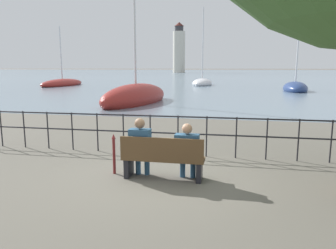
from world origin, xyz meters
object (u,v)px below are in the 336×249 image
object	(u,v)px
sailboat_2	(136,97)
harbor_lighthouse	(179,49)
park_bench	(163,159)
seated_person_right	(187,149)
seated_person_left	(140,145)
sailboat_0	(202,83)
sailboat_1	(295,88)
sailboat_3	(62,84)
closed_umbrella	(114,152)

from	to	relation	value
sailboat_2	harbor_lighthouse	size ratio (longest dim) A/B	0.56
park_bench	seated_person_right	bearing A→B (deg)	8.85
seated_person_left	sailboat_0	distance (m)	35.80
sailboat_1	harbor_lighthouse	xyz separation A→B (m)	(-28.14, 104.54, 9.24)
seated_person_left	sailboat_1	xyz separation A→B (m)	(7.82, 27.00, -0.35)
park_bench	sailboat_2	world-z (taller)	sailboat_2
seated_person_left	sailboat_3	distance (m)	36.62
sailboat_0	sailboat_2	distance (m)	22.13
park_bench	seated_person_left	xyz separation A→B (m)	(-0.49, 0.07, 0.26)
sailboat_1	harbor_lighthouse	bearing A→B (deg)	108.76
sailboat_0	sailboat_1	world-z (taller)	sailboat_1
harbor_lighthouse	seated_person_right	bearing A→B (deg)	-80.80
park_bench	closed_umbrella	bearing A→B (deg)	172.27
seated_person_right	sailboat_3	bearing A→B (deg)	122.40
sailboat_1	harbor_lighthouse	size ratio (longest dim) A/B	0.56
closed_umbrella	sailboat_2	xyz separation A→B (m)	(-3.57, 13.66, -0.10)
seated_person_right	harbor_lighthouse	world-z (taller)	harbor_lighthouse
park_bench	seated_person_right	distance (m)	0.54
seated_person_right	sailboat_0	bearing A→B (deg)	94.63
sailboat_1	sailboat_3	bearing A→B (deg)	174.44
sailboat_0	harbor_lighthouse	world-z (taller)	harbor_lighthouse
sailboat_1	sailboat_2	size ratio (longest dim) A/B	1.01
harbor_lighthouse	seated_person_left	bearing A→B (deg)	-81.22
seated_person_left	sailboat_0	world-z (taller)	sailboat_0
sailboat_3	harbor_lighthouse	distance (m)	100.62
sailboat_2	sailboat_1	bearing A→B (deg)	57.34
closed_umbrella	sailboat_1	xyz separation A→B (m)	(8.44, 26.92, -0.15)
seated_person_left	sailboat_0	xyz separation A→B (m)	(-1.92, 35.75, -0.38)
closed_umbrella	harbor_lighthouse	xyz separation A→B (m)	(-19.70, 131.46, 9.09)
park_bench	seated_person_right	xyz separation A→B (m)	(0.49, 0.08, 0.22)
park_bench	seated_person_right	world-z (taller)	seated_person_right
sailboat_1	park_bench	bearing A→B (deg)	-101.46
closed_umbrella	sailboat_1	world-z (taller)	sailboat_1
sailboat_1	seated_person_left	bearing A→B (deg)	-102.46
sailboat_2	park_bench	bearing A→B (deg)	-61.85
sailboat_0	seated_person_left	bearing A→B (deg)	-84.06
harbor_lighthouse	sailboat_1	bearing A→B (deg)	-74.94
closed_umbrella	park_bench	bearing A→B (deg)	-7.73
park_bench	seated_person_left	bearing A→B (deg)	171.34
closed_umbrella	sailboat_3	size ratio (longest dim) A/B	0.10
park_bench	sailboat_0	xyz separation A→B (m)	(-2.40, 35.82, -0.13)
seated_person_left	sailboat_2	xyz separation A→B (m)	(-4.18, 13.73, -0.30)
sailboat_0	sailboat_3	size ratio (longest dim) A/B	1.16
seated_person_left	harbor_lighthouse	world-z (taller)	harbor_lighthouse
seated_person_left	sailboat_2	bearing A→B (deg)	106.93
sailboat_3	park_bench	bearing A→B (deg)	-55.11
park_bench	sailboat_0	world-z (taller)	sailboat_0
seated_person_right	sailboat_0	size ratio (longest dim) A/B	0.12
park_bench	closed_umbrella	xyz separation A→B (m)	(-1.10, 0.15, 0.06)
sailboat_2	harbor_lighthouse	xyz separation A→B (m)	(-16.14, 117.80, 9.19)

